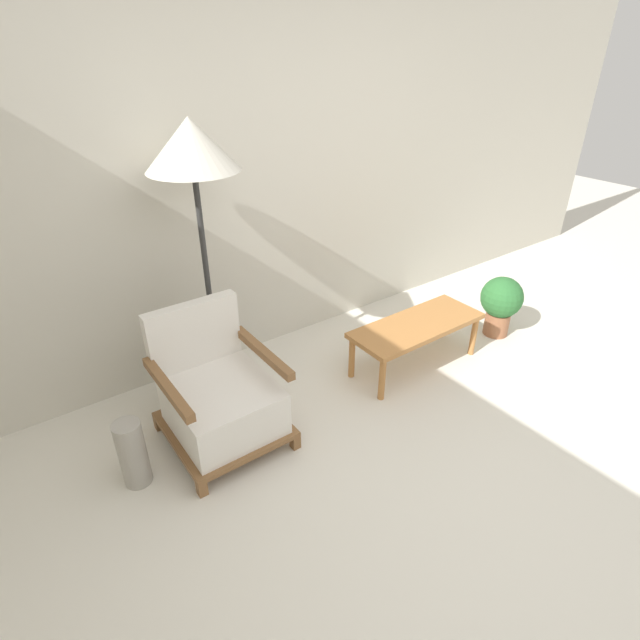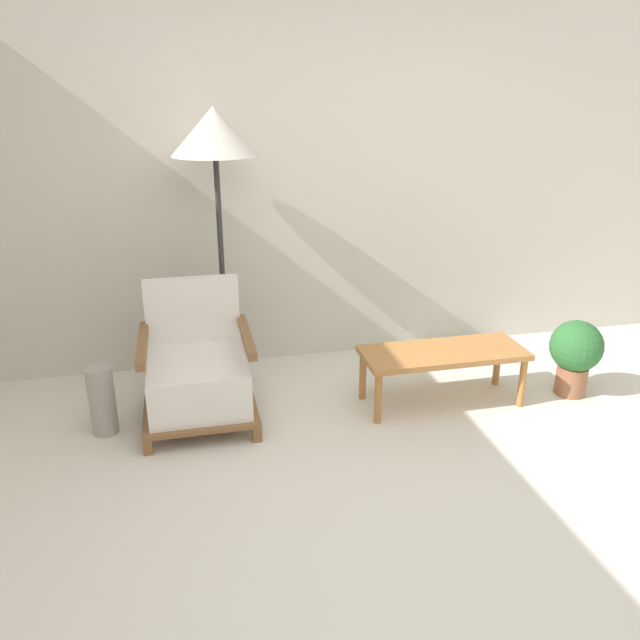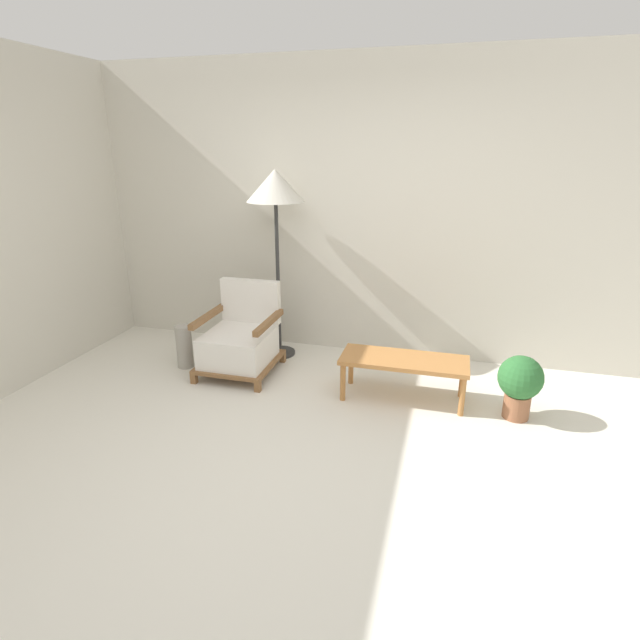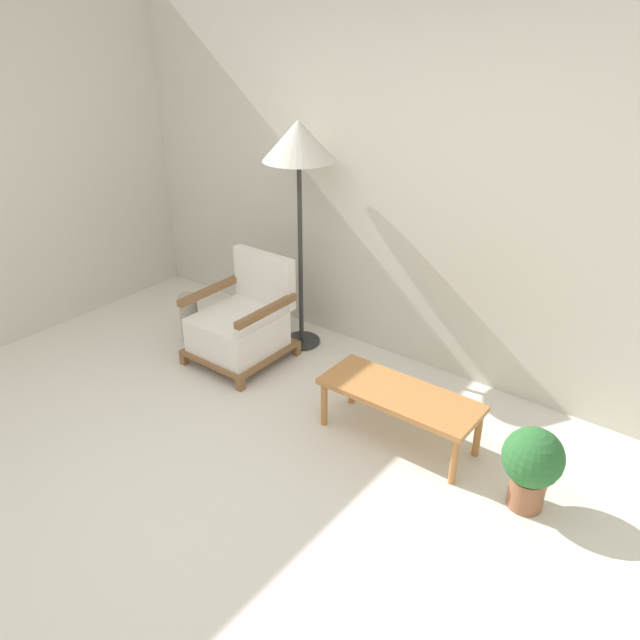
{
  "view_description": "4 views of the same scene",
  "coord_description": "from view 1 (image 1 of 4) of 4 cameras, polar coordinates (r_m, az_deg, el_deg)",
  "views": [
    {
      "loc": [
        -1.77,
        -0.83,
        2.1
      ],
      "look_at": [
        -0.17,
        1.37,
        0.55
      ],
      "focal_mm": 28.0,
      "sensor_mm": 36.0,
      "label": 1
    },
    {
      "loc": [
        -0.94,
        -1.99,
        1.85
      ],
      "look_at": [
        -0.17,
        1.37,
        0.55
      ],
      "focal_mm": 35.0,
      "sensor_mm": 36.0,
      "label": 2
    },
    {
      "loc": [
        0.87,
        -2.44,
        1.94
      ],
      "look_at": [
        -0.17,
        1.37,
        0.55
      ],
      "focal_mm": 28.0,
      "sensor_mm": 36.0,
      "label": 3
    },
    {
      "loc": [
        2.1,
        -1.59,
        2.46
      ],
      "look_at": [
        -0.17,
        1.37,
        0.55
      ],
      "focal_mm": 35.0,
      "sensor_mm": 36.0,
      "label": 4
    }
  ],
  "objects": [
    {
      "name": "ground_plane",
      "position": [
        2.87,
        20.48,
        -19.92
      ],
      "size": [
        14.0,
        14.0,
        0.0
      ],
      "primitive_type": "plane",
      "color": "silver"
    },
    {
      "name": "armchair",
      "position": [
        2.98,
        -11.46,
        -8.61
      ],
      "size": [
        0.64,
        0.68,
        0.78
      ],
      "color": "brown",
      "rests_on": "ground_plane"
    },
    {
      "name": "vase",
      "position": [
        2.88,
        -20.63,
        -14.08
      ],
      "size": [
        0.15,
        0.15,
        0.4
      ],
      "primitive_type": "cylinder",
      "color": "#9E998E",
      "rests_on": "ground_plane"
    },
    {
      "name": "coffee_table",
      "position": [
        3.59,
        11.0,
        -0.97
      ],
      "size": [
        1.0,
        0.39,
        0.35
      ],
      "color": "#B2753D",
      "rests_on": "ground_plane"
    },
    {
      "name": "wall_back",
      "position": [
        3.56,
        -5.48,
        17.32
      ],
      "size": [
        8.0,
        0.06,
        2.7
      ],
      "color": "beige",
      "rests_on": "ground_plane"
    },
    {
      "name": "floor_lamp",
      "position": [
        2.92,
        -14.4,
        17.7
      ],
      "size": [
        0.52,
        0.52,
        1.74
      ],
      "color": "#2D2D2D",
      "rests_on": "ground_plane"
    },
    {
      "name": "potted_plant",
      "position": [
        4.17,
        19.97,
        1.97
      ],
      "size": [
        0.33,
        0.33,
        0.49
      ],
      "color": "#935B3D",
      "rests_on": "ground_plane"
    }
  ]
}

